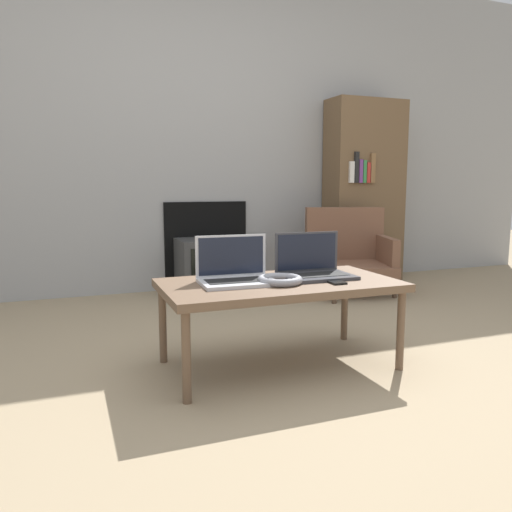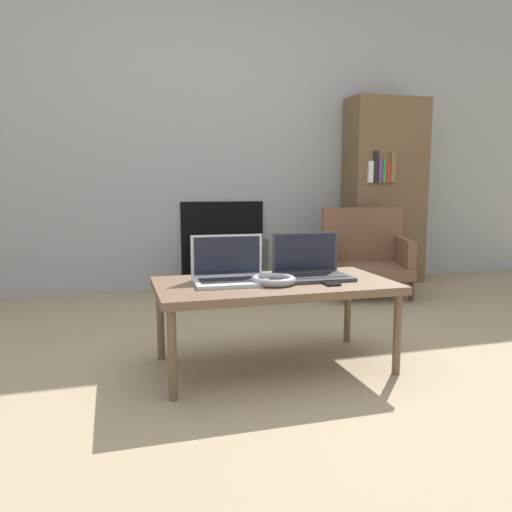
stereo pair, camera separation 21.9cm
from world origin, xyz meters
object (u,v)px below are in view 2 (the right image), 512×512
at_px(tv, 228,265).
at_px(laptop_left, 230,272).
at_px(phone, 328,283).
at_px(laptop_right, 311,268).
at_px(headphones, 274,280).
at_px(armchair, 364,252).

bearing_deg(tv, laptop_left, -102.61).
bearing_deg(laptop_left, phone, -18.20).
xyz_separation_m(laptop_right, phone, (0.02, -0.16, -0.04)).
distance_m(laptop_right, headphones, 0.24).
xyz_separation_m(laptop_right, armchair, (0.96, 1.25, -0.12)).
relative_size(phone, armchair, 0.18).
xyz_separation_m(laptop_left, phone, (0.42, -0.16, -0.04)).
xyz_separation_m(laptop_left, headphones, (0.18, -0.10, -0.03)).
distance_m(laptop_left, laptop_right, 0.39).
bearing_deg(tv, headphones, -96.18).
bearing_deg(laptop_right, tv, 92.20).
height_order(laptop_left, phone, laptop_left).
distance_m(headphones, tv, 1.74).
xyz_separation_m(headphones, phone, (0.24, -0.06, -0.01)).
distance_m(laptop_right, phone, 0.16).
bearing_deg(armchair, phone, -105.38).
bearing_deg(tv, phone, -88.28).
distance_m(headphones, armchair, 1.79).
bearing_deg(phone, armchair, 56.46).
relative_size(laptop_left, headphones, 1.71).
height_order(phone, tv, tv).
bearing_deg(headphones, phone, -13.96).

